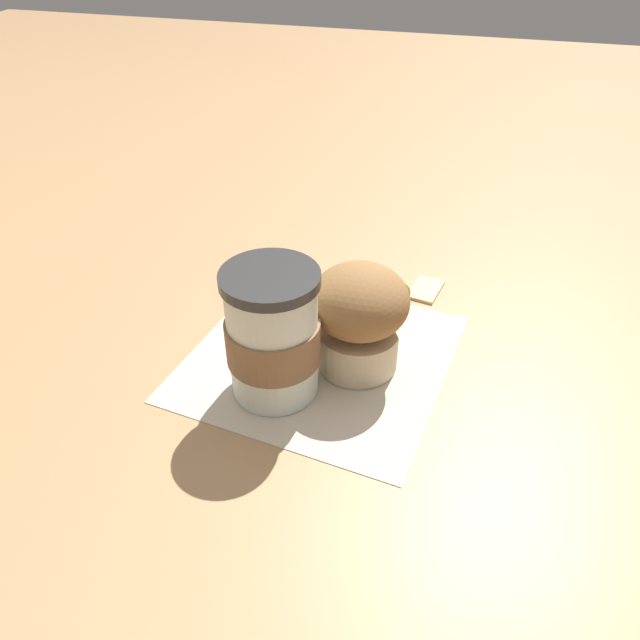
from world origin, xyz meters
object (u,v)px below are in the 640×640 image
muffin (358,317)px  sugar_packet (426,288)px  banana (350,303)px  coffee_cup (273,335)px

muffin → sugar_packet: muffin is taller
banana → coffee_cup: bearing=161.9°
coffee_cup → banana: (0.13, -0.04, -0.04)m
banana → sugar_packet: 0.11m
muffin → sugar_packet: size_ratio=2.18×
coffee_cup → sugar_packet: size_ratio=2.53×
coffee_cup → muffin: size_ratio=1.16×
muffin → banana: (0.08, 0.02, -0.04)m
coffee_cup → banana: bearing=-18.1°
muffin → banana: muffin is taller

